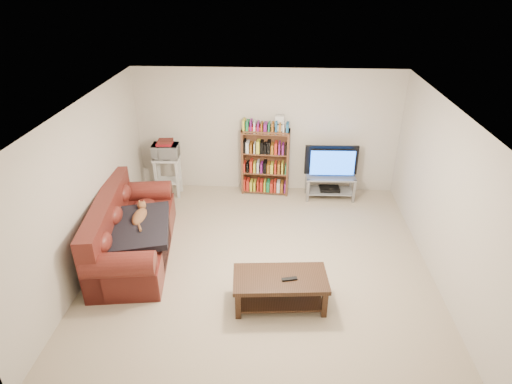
# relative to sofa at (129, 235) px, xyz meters

# --- Properties ---
(floor) EXTENTS (5.00, 5.00, 0.00)m
(floor) POSITION_rel_sofa_xyz_m (2.04, -0.12, -0.34)
(floor) COLOR #C3B091
(floor) RESTS_ON ground
(ceiling) EXTENTS (5.00, 5.00, 0.00)m
(ceiling) POSITION_rel_sofa_xyz_m (2.04, -0.12, 2.06)
(ceiling) COLOR white
(ceiling) RESTS_ON ground
(wall_back) EXTENTS (5.00, 0.00, 5.00)m
(wall_back) POSITION_rel_sofa_xyz_m (2.04, 2.38, 0.86)
(wall_back) COLOR beige
(wall_back) RESTS_ON ground
(wall_front) EXTENTS (5.00, 0.00, 5.00)m
(wall_front) POSITION_rel_sofa_xyz_m (2.04, -2.62, 0.86)
(wall_front) COLOR beige
(wall_front) RESTS_ON ground
(wall_left) EXTENTS (0.00, 5.00, 5.00)m
(wall_left) POSITION_rel_sofa_xyz_m (-0.46, -0.12, 0.86)
(wall_left) COLOR beige
(wall_left) RESTS_ON ground
(wall_right) EXTENTS (0.00, 5.00, 5.00)m
(wall_right) POSITION_rel_sofa_xyz_m (4.54, -0.12, 0.86)
(wall_right) COLOR beige
(wall_right) RESTS_ON ground
(sofa) EXTENTS (1.29, 2.42, 0.98)m
(sofa) POSITION_rel_sofa_xyz_m (0.00, 0.00, 0.00)
(sofa) COLOR maroon
(sofa) RESTS_ON floor
(blanket) EXTENTS (1.12, 1.32, 0.19)m
(blanket) POSITION_rel_sofa_xyz_m (0.21, -0.13, 0.23)
(blanket) COLOR black
(blanket) RESTS_ON sofa
(cat) EXTENTS (0.33, 0.66, 0.19)m
(cat) POSITION_rel_sofa_xyz_m (0.18, 0.08, 0.29)
(cat) COLOR brown
(cat) RESTS_ON sofa
(coffee_table) EXTENTS (1.27, 0.70, 0.44)m
(coffee_table) POSITION_rel_sofa_xyz_m (2.33, -1.00, -0.03)
(coffee_table) COLOR black
(coffee_table) RESTS_ON floor
(remote) EXTENTS (0.21, 0.10, 0.02)m
(remote) POSITION_rel_sofa_xyz_m (2.45, -1.05, 0.11)
(remote) COLOR black
(remote) RESTS_ON coffee_table
(tv_stand) EXTENTS (0.94, 0.44, 0.47)m
(tv_stand) POSITION_rel_sofa_xyz_m (3.27, 2.01, -0.02)
(tv_stand) COLOR #999EA3
(tv_stand) RESTS_ON floor
(television) EXTENTS (1.01, 0.16, 0.58)m
(television) POSITION_rel_sofa_xyz_m (3.27, 2.01, 0.41)
(television) COLOR black
(television) RESTS_ON tv_stand
(dvd_player) EXTENTS (0.38, 0.27, 0.06)m
(dvd_player) POSITION_rel_sofa_xyz_m (3.27, 2.01, -0.15)
(dvd_player) COLOR black
(dvd_player) RESTS_ON tv_stand
(bookshelf) EXTENTS (0.92, 0.34, 1.31)m
(bookshelf) POSITION_rel_sofa_xyz_m (2.02, 2.18, 0.33)
(bookshelf) COLOR brown
(bookshelf) RESTS_ON floor
(shelf_clutter) EXTENTS (0.67, 0.22, 0.28)m
(shelf_clutter) POSITION_rel_sofa_xyz_m (2.12, 2.18, 1.07)
(shelf_clutter) COLOR silver
(shelf_clutter) RESTS_ON bookshelf
(microwave_stand) EXTENTS (0.50, 0.38, 0.78)m
(microwave_stand) POSITION_rel_sofa_xyz_m (0.15, 1.98, 0.16)
(microwave_stand) COLOR silver
(microwave_stand) RESTS_ON floor
(microwave) EXTENTS (0.50, 0.35, 0.27)m
(microwave) POSITION_rel_sofa_xyz_m (0.15, 1.98, 0.58)
(microwave) COLOR silver
(microwave) RESTS_ON microwave_stand
(game_boxes) EXTENTS (0.29, 0.26, 0.05)m
(game_boxes) POSITION_rel_sofa_xyz_m (0.15, 1.98, 0.74)
(game_boxes) COLOR maroon
(game_boxes) RESTS_ON microwave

